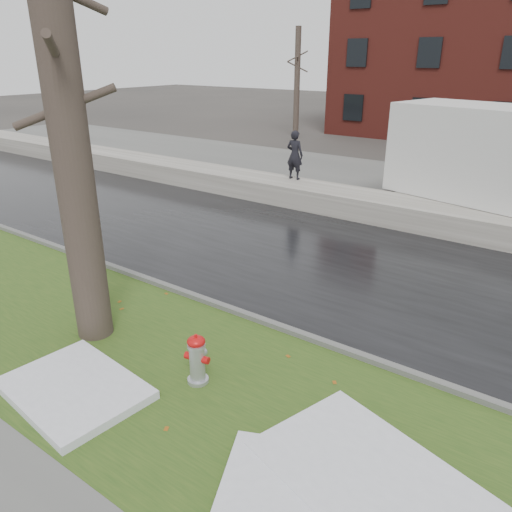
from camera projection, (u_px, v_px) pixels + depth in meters
The scene contains 13 objects.
ground at pixel (219, 342), 9.20m from camera, with size 120.00×120.00×0.00m, color #47423D.
verge at pixel (170, 374), 8.26m from camera, with size 60.00×4.50×0.04m, color #2A4818.
road at pixel (334, 264), 12.57m from camera, with size 60.00×7.00×0.03m, color black.
parking_lot at pixel (439, 193), 18.94m from camera, with size 60.00×9.00×0.03m, color slate.
curb at pixel (251, 317), 9.93m from camera, with size 60.00×0.15×0.14m, color slate.
snowbank at pixel (398, 211), 15.58m from camera, with size 60.00×1.60×0.75m, color #BDB7AC.
bg_tree_left at pixel (297, 82), 30.97m from camera, with size 1.40×1.62×6.50m.
bg_tree_center at pixel (414, 82), 30.70m from camera, with size 1.40×1.62×6.50m.
fire_hydrant at pixel (197, 357), 7.86m from camera, with size 0.43×0.39×0.87m.
tree at pixel (66, 113), 7.93m from camera, with size 1.60×1.74×8.00m.
worker at pixel (295, 155), 17.67m from camera, with size 0.63×0.41×1.72m, color black.
snow_patch_far at pixel (74, 389), 7.74m from camera, with size 2.20×1.60×0.14m, color white.
snow_patch_side at pixel (372, 482), 6.03m from camera, with size 2.80×1.80×0.18m, color white.
Camera 1 is at (5.22, -6.00, 4.94)m, focal length 35.00 mm.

